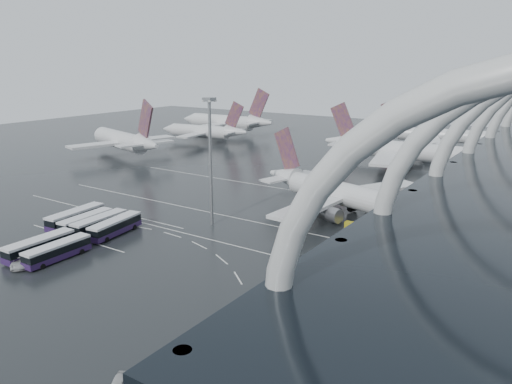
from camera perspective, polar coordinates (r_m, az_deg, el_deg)
The scene contains 24 objects.
ground at distance 99.14m, azimuth -3.98°, elevation -5.25°, with size 420.00×420.00×0.00m, color black.
lane_marking_near at distance 97.67m, azimuth -4.70°, elevation -5.57°, with size 120.00×0.25×0.01m, color silver.
lane_marking_mid at distance 108.31m, azimuth -0.09°, elevation -3.44°, with size 120.00×0.25×0.01m, color silver.
lane_marking_far at distance 131.50m, azimuth 6.73°, elevation -0.22°, with size 120.00×0.25×0.01m, color silver.
bus_bay_line_south at distance 105.21m, azimuth -19.91°, elevation -4.93°, with size 28.00×0.25×0.01m, color silver.
bus_bay_line_north at distance 114.71m, azimuth -13.52°, elevation -2.81°, with size 28.00×0.25×0.01m, color silver.
airliner_main at distance 113.41m, azimuth 10.56°, elevation -0.47°, with size 52.49×45.40×18.03m.
airliner_gate_b at distance 171.48m, azimuth 16.42°, elevation 4.52°, with size 57.29×51.72×19.96m.
airliner_gate_c at distance 214.18m, azimuth 20.02°, elevation 6.08°, with size 50.91×46.43×18.15m.
jet_remote_west at distance 187.33m, azimuth -14.84°, elevation 5.65°, with size 49.13×39.89×21.62m.
jet_remote_mid at distance 213.05m, azimuth -5.86°, elevation 6.87°, with size 41.11×33.20×17.88m.
jet_remote_far at distance 236.59m, azimuth -3.29°, elevation 7.98°, with size 50.19×40.38×21.94m.
bus_row_near_a at distance 112.31m, azimuth -19.93°, elevation -2.70°, with size 4.32×13.87×3.36m.
bus_row_near_b at distance 109.10m, azimuth -18.87°, elevation -3.20°, with size 3.82×12.70×3.08m.
bus_row_near_c at distance 106.89m, azimuth -17.45°, elevation -3.42°, with size 3.82×13.04×3.17m.
bus_row_near_d at distance 104.09m, azimuth -15.80°, elevation -3.78°, with size 4.70×13.19×3.18m.
bus_row_far_b at distance 97.87m, azimuth -23.53°, elevation -5.67°, with size 3.39×13.18×3.23m.
bus_row_far_c at distance 94.53m, azimuth -21.76°, elevation -6.26°, with size 3.23×12.52×3.06m.
van_curve_a at distance 94.56m, azimuth -25.36°, elevation -7.20°, with size 2.79×6.05×1.68m, color #BCBCBC.
floodlight_mast at distance 103.00m, azimuth -5.25°, elevation 5.19°, with size 2.05×2.05×26.75m.
gse_cart_belly_a at distance 106.36m, azimuth 10.75°, elevation -3.71°, with size 2.28×1.34×1.24m, color #AEA017.
gse_cart_belly_b at distance 111.75m, azimuth 13.74°, elevation -2.99°, with size 2.11×1.24×1.15m, color slate.
gse_cart_belly_c at distance 105.35m, azimuth 3.95°, elevation -3.67°, with size 2.18×1.29×1.19m, color #AEA017.
gse_cart_belly_d at distance 107.45m, azimuth 16.96°, elevation -3.90°, with size 2.38×1.40×1.30m, color slate.
Camera 1 is at (57.38, -73.31, 34.08)m, focal length 35.00 mm.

